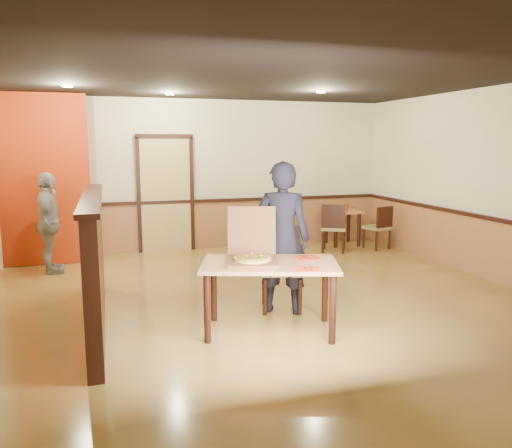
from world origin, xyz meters
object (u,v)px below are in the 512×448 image
Objects in this scene: condiment at (347,207)px; side_chair_left at (334,226)px; main_table at (270,272)px; pizza_box at (252,256)px; diner_chair at (281,264)px; diner at (282,238)px; side_chair_right at (379,226)px; side_table at (343,219)px; passerby at (49,223)px.

side_chair_left is at bearing -136.13° from condiment.
pizza_box is (-0.17, 0.06, 0.18)m from main_table.
diner is at bearing -91.00° from diner_chair.
pizza_box reaches higher than side_chair_right.
main_table reaches higher than side_table.
condiment is (2.48, 3.17, 0.22)m from diner_chair.
diner_chair is (0.38, 0.71, -0.10)m from main_table.
side_chair_right is 0.53× the size of passerby.
diner is 11.89× the size of condiment.
condiment is at bearing -62.01° from side_chair_right.
side_chair_left is 3.51m from diner.
main_table is 4.15m from side_chair_left.
main_table is 0.70m from diner.
side_table is at bearing -97.81° from diner.
diner is 1.15× the size of passerby.
diner is at bearing -136.02° from passerby.
diner_chair reaches higher than side_chair_left.
diner_chair is 0.90m from pizza_box.
passerby is at bearing -173.91° from condiment.
side_chair_right reaches higher than side_table.
passerby is 10.36× the size of condiment.
diner_chair is 1.11× the size of side_chair_left.
diner_chair is at bearing 27.39° from side_chair_right.
side_table is 0.44× the size of passerby.
pizza_box is at bearing -146.35° from passerby.
diner is 0.72m from pizza_box.
main_table is 4.83m from condiment.
passerby reaches higher than side_table.
side_chair_left is 4.21m from pizza_box.
side_chair_left is 1.31× the size of side_table.
main_table is at bearing 30.58° from side_chair_right.
passerby is 5.37m from condiment.
side_chair_right is (2.93, 2.69, -0.09)m from diner_chair.
pizza_box is (-3.49, -3.34, 0.37)m from side_chair_right.
side_chair_right is at bearing -151.09° from side_chair_left.
side_chair_right is 1.13× the size of pizza_box.
side_table is (2.47, 3.30, -0.02)m from diner_chair.
pizza_box is 4.86× the size of condiment.
pizza_box reaches higher than main_table.
side_table is at bearing 69.13° from diner_chair.
pizza_box is at bearing 28.60° from side_chair_right.
pizza_box reaches higher than side_chair_left.
diner_chair is 3.87m from passerby.
side_chair_right is 5.80m from passerby.
side_chair_left is at bearing -90.61° from passerby.
pizza_box reaches higher than side_table.
side_table is 0.38× the size of diner.
passerby is (-2.81, 2.75, -0.11)m from diner.
diner is at bearing 76.78° from main_table.
side_chair_right is (3.32, 3.40, -0.19)m from main_table.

